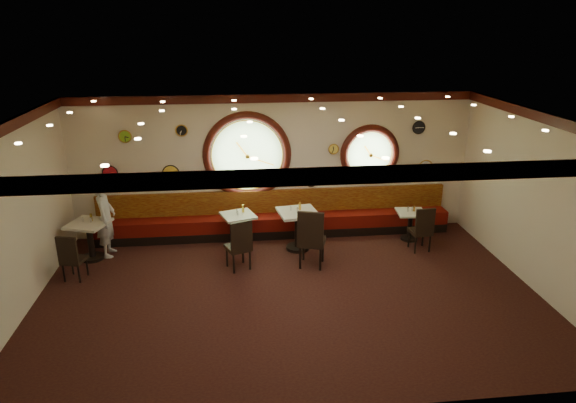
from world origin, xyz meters
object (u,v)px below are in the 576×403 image
at_px(table_b, 238,226).
at_px(condiment_b_pepper, 238,213).
at_px(condiment_b_bottle, 243,208).
at_px(waiter, 106,219).
at_px(condiment_a_salt, 83,219).
at_px(chair_c, 311,235).
at_px(condiment_b_salt, 237,211).
at_px(condiment_a_bottle, 91,217).
at_px(condiment_a_pepper, 91,220).
at_px(condiment_d_bottle, 414,208).
at_px(condiment_c_salt, 291,209).
at_px(condiment_d_pepper, 412,209).
at_px(condiment_d_salt, 408,209).
at_px(chair_a, 71,255).
at_px(condiment_c_pepper, 298,210).
at_px(chair_d, 423,226).
at_px(table_d, 410,222).
at_px(table_a, 90,236).
at_px(table_c, 298,225).
at_px(chair_b, 240,242).
at_px(condiment_c_bottle, 300,206).

height_order(table_b, condiment_b_pepper, condiment_b_pepper).
height_order(condiment_b_bottle, waiter, waiter).
bearing_deg(condiment_b_pepper, condiment_a_salt, -175.95).
xyz_separation_m(chair_c, condiment_b_salt, (-1.44, 1.31, 0.08)).
xyz_separation_m(condiment_b_salt, condiment_a_bottle, (-2.97, -0.33, 0.11)).
relative_size(condiment_a_pepper, condiment_d_bottle, 0.77).
bearing_deg(condiment_c_salt, chair_c, -73.15).
bearing_deg(condiment_d_pepper, condiment_a_bottle, -178.51).
bearing_deg(condiment_d_salt, condiment_d_pepper, -0.71).
height_order(chair_a, condiment_c_pepper, condiment_c_pepper).
xyz_separation_m(chair_d, condiment_c_salt, (-2.76, 0.47, 0.35)).
xyz_separation_m(table_d, condiment_b_bottle, (-3.73, 0.21, 0.40)).
xyz_separation_m(table_a, chair_d, (6.92, -0.40, 0.06)).
distance_m(table_a, condiment_a_salt, 0.37).
height_order(condiment_c_salt, condiment_d_bottle, condiment_c_salt).
bearing_deg(table_c, table_d, 5.14).
bearing_deg(condiment_a_bottle, table_a, -120.75).
height_order(chair_c, condiment_c_salt, chair_c).
relative_size(condiment_b_salt, condiment_a_pepper, 0.87).
height_order(table_b, condiment_d_bottle, condiment_d_bottle).
height_order(chair_d, condiment_d_pepper, chair_d).
relative_size(condiment_b_salt, waiter, 0.06).
relative_size(condiment_a_pepper, waiter, 0.07).
bearing_deg(condiment_a_salt, condiment_d_pepper, 1.56).
distance_m(condiment_d_pepper, condiment_a_bottle, 6.87).
height_order(condiment_a_pepper, condiment_a_bottle, condiment_a_bottle).
bearing_deg(chair_b, table_a, 142.46).
bearing_deg(condiment_b_pepper, condiment_d_bottle, -0.45).
height_order(chair_a, condiment_a_pepper, chair_a).
height_order(condiment_c_pepper, condiment_a_bottle, condiment_c_pepper).
height_order(condiment_c_pepper, waiter, waiter).
relative_size(chair_d, condiment_c_salt, 7.07).
bearing_deg(waiter, condiment_b_salt, -85.41).
height_order(chair_c, condiment_b_bottle, chair_c).
bearing_deg(condiment_d_bottle, condiment_c_salt, -176.06).
height_order(table_d, chair_c, chair_c).
xyz_separation_m(table_a, condiment_c_pepper, (4.29, -0.08, 0.42)).
relative_size(table_c, condiment_b_bottle, 5.19).
distance_m(condiment_c_bottle, condiment_d_bottle, 2.61).
distance_m(chair_b, condiment_c_pepper, 1.49).
bearing_deg(chair_d, table_c, 165.47).
distance_m(condiment_c_salt, condiment_d_pepper, 2.77).
relative_size(table_b, condiment_a_salt, 8.60).
distance_m(condiment_d_bottle, waiter, 6.65).
distance_m(condiment_a_pepper, condiment_c_bottle, 4.30).
height_order(condiment_b_salt, condiment_c_salt, condiment_c_salt).
bearing_deg(condiment_d_salt, waiter, -179.26).
bearing_deg(condiment_b_salt, condiment_a_salt, -173.68).
height_order(condiment_c_salt, condiment_a_bottle, condiment_a_bottle).
relative_size(table_c, condiment_a_bottle, 5.69).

